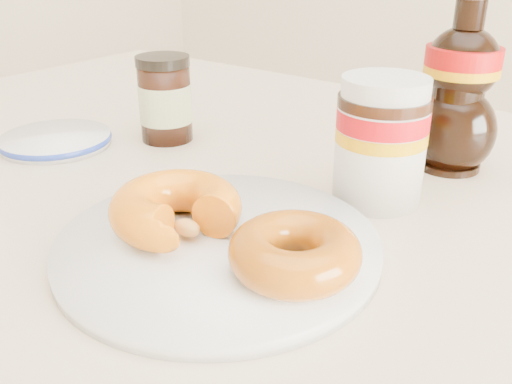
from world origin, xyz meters
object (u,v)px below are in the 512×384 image
Objects in this scene: nutella_jar at (381,136)px; dining_table at (292,292)px; donut_whole at (295,252)px; syrup_bottle at (459,88)px; dark_jar at (165,100)px; blue_rim_saucer at (56,140)px; donut_bitten at (176,208)px; plate at (218,245)px.

dining_table is at bearing -119.55° from nutella_jar.
nutella_jar is (-0.02, 0.17, 0.03)m from donut_whole.
syrup_bottle reaches higher than donut_whole.
nutella_jar is 0.13m from syrup_bottle.
blue_rim_saucer is at bearing -132.83° from dark_jar.
syrup_bottle is at bearing 21.49° from dark_jar.
dark_jar is at bearing 162.30° from dining_table.
donut_bitten is at bearing -111.48° from syrup_bottle.
dining_table is at bearing -17.70° from dark_jar.
plate and blue_rim_saucer have the same top height.
plate is 0.05m from donut_bitten.
dining_table is 0.17m from nutella_jar.
blue_rim_saucer is (-0.28, 0.08, -0.02)m from donut_bitten.
donut_bitten is (-0.05, -0.10, 0.11)m from dining_table.
syrup_bottle is (0.08, 0.29, 0.08)m from plate.
dark_jar reaches higher than plate.
donut_whole is at bearing -10.87° from blue_rim_saucer.
plate is 0.18m from nutella_jar.
donut_whole is (0.11, 0.00, -0.00)m from donut_bitten.
donut_whole is 0.18m from nutella_jar.
syrup_bottle is at bearing 89.18° from donut_whole.
blue_rim_saucer is (-0.40, -0.22, -0.08)m from syrup_bottle.
dark_jar is (-0.30, 0.17, 0.02)m from donut_whole.
syrup_bottle is at bearing 74.48° from plate.
nutella_jar is 0.90× the size of blue_rim_saucer.
plate is at bearing 176.47° from donut_whole.
plate is (-0.01, -0.09, 0.09)m from dining_table.
nutella_jar reaches higher than plate.
donut_whole is (0.08, -0.00, 0.02)m from plate.
syrup_bottle is 1.34× the size of blue_rim_saucer.
blue_rim_saucer is at bearing 167.42° from plate.
dining_table is at bearing 123.49° from donut_whole.
donut_bitten is at bearing -116.25° from dining_table.
syrup_bottle reaches higher than dark_jar.
nutella_jar is at bearing -0.25° from dark_jar.
nutella_jar reaches higher than dark_jar.
syrup_bottle reaches higher than plate.
blue_rim_saucer is at bearing 148.17° from donut_bitten.
plate is 0.31m from syrup_bottle.
plate is at bearing -97.76° from dining_table.
donut_whole is at bearing -3.53° from plate.
dark_jar is (-0.28, 0.00, -0.01)m from nutella_jar.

